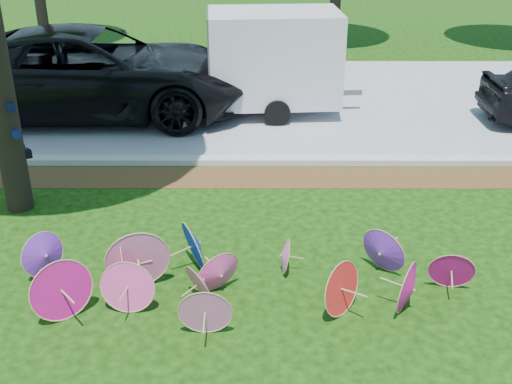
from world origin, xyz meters
TOP-DOWN VIEW (x-y plane):
  - ground at (0.00, 0.00)m, footprint 90.00×90.00m
  - mulch_strip at (0.00, 4.50)m, footprint 90.00×1.00m
  - curb at (0.00, 5.20)m, footprint 90.00×0.30m
  - street at (0.00, 9.35)m, footprint 90.00×8.00m
  - parasol_pile at (-0.11, 0.65)m, footprint 6.25×2.03m
  - black_van at (-3.39, 8.22)m, footprint 7.49×3.60m
  - cargo_trailer at (0.91, 8.39)m, footprint 3.15×2.12m

SIDE VIEW (x-z plane):
  - ground at x=0.00m, z-range 0.00..0.00m
  - mulch_strip at x=0.00m, z-range 0.00..0.01m
  - street at x=0.00m, z-range 0.00..0.01m
  - curb at x=0.00m, z-range 0.00..0.12m
  - parasol_pile at x=-0.11m, z-range -0.08..0.82m
  - black_van at x=-3.39m, z-range 0.00..2.06m
  - cargo_trailer at x=0.91m, z-range 0.00..2.72m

